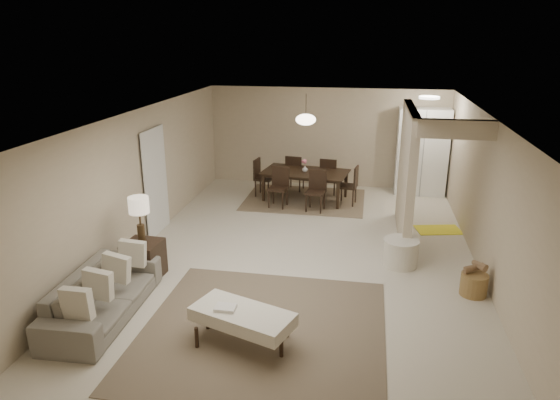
% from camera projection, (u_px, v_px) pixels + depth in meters
% --- Properties ---
extents(floor, '(9.00, 9.00, 0.00)m').
position_uv_depth(floor, '(302.00, 255.00, 8.92)').
color(floor, beige).
rests_on(floor, ground).
extents(ceiling, '(9.00, 9.00, 0.00)m').
position_uv_depth(ceiling, '(304.00, 115.00, 8.13)').
color(ceiling, white).
rests_on(ceiling, back_wall).
extents(back_wall, '(6.00, 0.00, 6.00)m').
position_uv_depth(back_wall, '(326.00, 138.00, 12.72)').
color(back_wall, '#C0AE91').
rests_on(back_wall, floor).
extents(left_wall, '(0.00, 9.00, 9.00)m').
position_uv_depth(left_wall, '(139.00, 180.00, 9.03)').
color(left_wall, '#C0AE91').
rests_on(left_wall, floor).
extents(right_wall, '(0.00, 9.00, 9.00)m').
position_uv_depth(right_wall, '(487.00, 198.00, 8.02)').
color(right_wall, '#C0AE91').
rests_on(right_wall, floor).
extents(partition, '(0.15, 2.50, 2.50)m').
position_uv_depth(partition, '(406.00, 174.00, 9.39)').
color(partition, '#C0AE91').
rests_on(partition, floor).
extents(doorway, '(0.04, 0.90, 2.04)m').
position_uv_depth(doorway, '(155.00, 183.00, 9.66)').
color(doorway, black).
rests_on(doorway, floor).
extents(pantry_cabinet, '(1.20, 0.55, 2.10)m').
position_uv_depth(pantry_cabinet, '(422.00, 152.00, 12.07)').
color(pantry_cabinet, white).
rests_on(pantry_cabinet, floor).
extents(flush_light, '(0.44, 0.44, 0.05)m').
position_uv_depth(flush_light, '(429.00, 98.00, 10.74)').
color(flush_light, white).
rests_on(flush_light, ceiling).
extents(living_rug, '(3.20, 3.20, 0.01)m').
position_uv_depth(living_rug, '(263.00, 331.00, 6.64)').
color(living_rug, brown).
rests_on(living_rug, floor).
extents(sofa, '(2.22, 0.94, 0.64)m').
position_uv_depth(sofa, '(103.00, 295.00, 6.93)').
color(sofa, slate).
rests_on(sofa, floor).
extents(ottoman_bench, '(1.42, 0.99, 0.46)m').
position_uv_depth(ottoman_bench, '(242.00, 317.00, 6.28)').
color(ottoman_bench, beige).
rests_on(ottoman_bench, living_rug).
extents(side_table, '(0.59, 0.59, 0.61)m').
position_uv_depth(side_table, '(144.00, 260.00, 8.04)').
color(side_table, black).
rests_on(side_table, floor).
extents(table_lamp, '(0.32, 0.32, 0.76)m').
position_uv_depth(table_lamp, '(139.00, 209.00, 7.76)').
color(table_lamp, '#43311D').
rests_on(table_lamp, side_table).
extents(round_pouf, '(0.60, 0.60, 0.46)m').
position_uv_depth(round_pouf, '(401.00, 253.00, 8.46)').
color(round_pouf, beige).
rests_on(round_pouf, floor).
extents(wicker_basket, '(0.41, 0.41, 0.34)m').
position_uv_depth(wicker_basket, '(474.00, 284.00, 7.52)').
color(wicker_basket, olive).
rests_on(wicker_basket, floor).
extents(dining_rug, '(2.80, 2.10, 0.01)m').
position_uv_depth(dining_rug, '(304.00, 200.00, 11.89)').
color(dining_rug, '#726246').
rests_on(dining_rug, floor).
extents(dining_table, '(2.11, 1.37, 0.70)m').
position_uv_depth(dining_table, '(305.00, 186.00, 11.79)').
color(dining_table, black).
rests_on(dining_table, dining_rug).
extents(dining_chairs, '(2.48, 1.93, 0.91)m').
position_uv_depth(dining_chairs, '(305.00, 182.00, 11.75)').
color(dining_chairs, black).
rests_on(dining_chairs, dining_rug).
extents(vase, '(0.18, 0.18, 0.14)m').
position_uv_depth(vase, '(305.00, 169.00, 11.65)').
color(vase, white).
rests_on(vase, dining_table).
extents(yellow_mat, '(0.98, 0.72, 0.01)m').
position_uv_depth(yellow_mat, '(438.00, 230.00, 10.06)').
color(yellow_mat, yellow).
rests_on(yellow_mat, floor).
extents(pendant_light, '(0.46, 0.46, 0.71)m').
position_uv_depth(pendant_light, '(306.00, 120.00, 11.29)').
color(pendant_light, '#43311D').
rests_on(pendant_light, ceiling).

